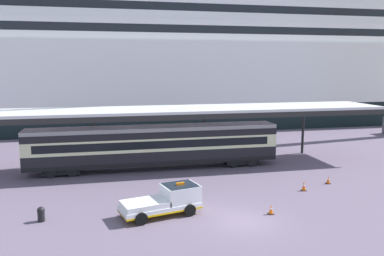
% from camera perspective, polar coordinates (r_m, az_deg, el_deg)
% --- Properties ---
extents(ground_plane, '(400.00, 400.00, 0.00)m').
position_cam_1_polar(ground_plane, '(25.77, 7.39, -13.24)').
color(ground_plane, '#615468').
extents(cruise_ship, '(176.69, 26.28, 35.14)m').
position_cam_1_polar(cruise_ship, '(69.57, -2.74, 10.81)').
color(cruise_ship, black).
rests_on(cruise_ship, ground).
extents(platform_canopy, '(45.22, 6.28, 5.71)m').
position_cam_1_polar(platform_canopy, '(37.26, -5.53, 2.46)').
color(platform_canopy, silver).
rests_on(platform_canopy, ground).
extents(train_carriage, '(23.33, 2.81, 4.11)m').
position_cam_1_polar(train_carriage, '(37.38, -5.38, -2.47)').
color(train_carriage, black).
rests_on(train_carriage, ground).
extents(service_truck, '(5.53, 3.21, 2.02)m').
position_cam_1_polar(service_truck, '(26.47, -3.55, -10.27)').
color(service_truck, white).
rests_on(service_truck, ground).
extents(traffic_cone_near, '(0.36, 0.36, 0.68)m').
position_cam_1_polar(traffic_cone_near, '(27.12, 11.33, -11.43)').
color(traffic_cone_near, black).
rests_on(traffic_cone_near, ground).
extents(traffic_cone_mid, '(0.36, 0.36, 0.76)m').
position_cam_1_polar(traffic_cone_mid, '(32.50, 15.85, -8.06)').
color(traffic_cone_mid, black).
rests_on(traffic_cone_mid, ground).
extents(traffic_cone_far, '(0.36, 0.36, 0.65)m').
position_cam_1_polar(traffic_cone_far, '(34.99, 19.08, -7.10)').
color(traffic_cone_far, black).
rests_on(traffic_cone_far, ground).
extents(quay_bollard, '(0.48, 0.48, 0.96)m').
position_cam_1_polar(quay_bollard, '(27.13, -20.95, -11.45)').
color(quay_bollard, black).
rests_on(quay_bollard, ground).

